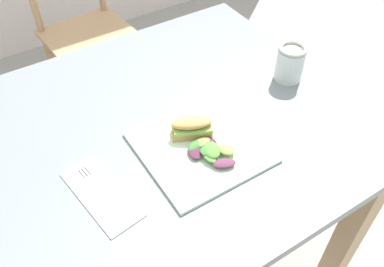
% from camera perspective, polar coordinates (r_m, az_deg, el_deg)
% --- Properties ---
extents(ground_plane, '(7.63, 7.63, 0.00)m').
position_cam_1_polar(ground_plane, '(1.70, 1.49, -17.35)').
color(ground_plane, gray).
extents(dining_table, '(1.17, 0.92, 0.74)m').
position_cam_1_polar(dining_table, '(1.19, -5.90, -4.06)').
color(dining_table, slate).
rests_on(dining_table, ground).
extents(chair_wooden_far, '(0.43, 0.43, 0.87)m').
position_cam_1_polar(chair_wooden_far, '(2.10, -14.54, 13.59)').
color(chair_wooden_far, tan).
rests_on(chair_wooden_far, ground).
extents(plate_lunch, '(0.30, 0.30, 0.01)m').
position_cam_1_polar(plate_lunch, '(1.04, 1.17, -1.90)').
color(plate_lunch, beige).
rests_on(plate_lunch, dining_table).
extents(sandwich_half_front, '(0.12, 0.09, 0.06)m').
position_cam_1_polar(sandwich_half_front, '(1.05, -0.04, 0.93)').
color(sandwich_half_front, tan).
rests_on(sandwich_half_front, plate_lunch).
extents(salad_mixed_greens, '(0.12, 0.13, 0.03)m').
position_cam_1_polar(salad_mixed_greens, '(1.01, 2.45, -2.27)').
color(salad_mixed_greens, '#3D7033').
rests_on(salad_mixed_greens, plate_lunch).
extents(napkin_folded, '(0.13, 0.24, 0.00)m').
position_cam_1_polar(napkin_folded, '(0.98, -12.54, -8.22)').
color(napkin_folded, silver).
rests_on(napkin_folded, dining_table).
extents(fork_on_napkin, '(0.04, 0.19, 0.00)m').
position_cam_1_polar(fork_on_napkin, '(0.99, -13.09, -7.45)').
color(fork_on_napkin, silver).
rests_on(fork_on_napkin, napkin_folded).
extents(mason_jar_iced_tea, '(0.08, 0.08, 0.11)m').
position_cam_1_polar(mason_jar_iced_tea, '(1.27, 13.49, 9.34)').
color(mason_jar_iced_tea, '#C67528').
rests_on(mason_jar_iced_tea, dining_table).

